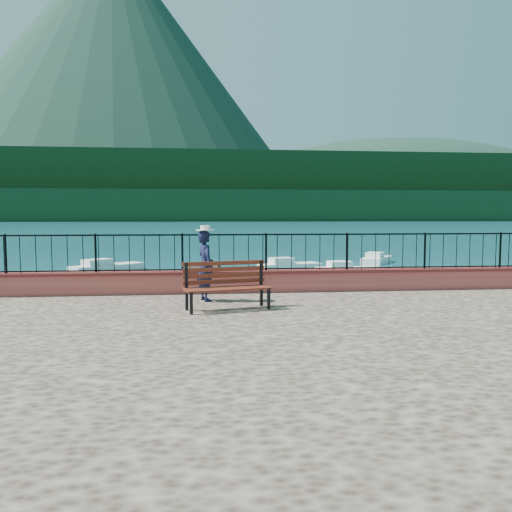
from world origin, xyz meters
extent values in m
plane|color=#19596B|center=(0.00, 0.00, 0.00)|extent=(2000.00, 2000.00, 0.00)
cube|color=#CA5B49|center=(0.00, 3.70, 1.49)|extent=(28.00, 0.46, 0.58)
cube|color=black|center=(0.00, 3.70, 2.25)|extent=(27.00, 0.05, 0.95)
cube|color=#2D231C|center=(-2.00, 12.00, 0.15)|extent=(2.00, 16.00, 0.30)
cube|color=black|center=(0.00, 300.00, 9.00)|extent=(900.00, 60.00, 18.00)
cube|color=black|center=(0.00, 360.00, 22.00)|extent=(900.00, 120.00, 44.00)
cone|color=#142D23|center=(-120.00, 700.00, 190.00)|extent=(560.00, 560.00, 380.00)
ellipsoid|color=#142D23|center=(220.00, 560.00, 0.00)|extent=(448.00, 384.00, 180.00)
cube|color=black|center=(-1.44, 1.23, 1.43)|extent=(1.94, 0.98, 0.46)
cube|color=maroon|center=(-1.50, 1.51, 1.95)|extent=(1.83, 0.50, 0.57)
imported|color=black|center=(-1.91, 2.45, 2.04)|extent=(0.59, 0.71, 1.68)
cylinder|color=white|center=(-1.91, 2.45, 2.94)|extent=(0.44, 0.44, 0.12)
cube|color=white|center=(-4.57, 8.56, 0.40)|extent=(4.35, 2.66, 0.80)
cube|color=white|center=(2.75, 8.91, 0.40)|extent=(3.78, 1.42, 0.80)
cube|color=white|center=(5.89, 16.83, 0.40)|extent=(3.48, 1.50, 0.80)
cube|color=silver|center=(-7.44, 19.98, 0.40)|extent=(4.09, 3.88, 0.80)
cube|color=silver|center=(3.14, 19.54, 0.40)|extent=(3.90, 2.27, 0.80)
cube|color=white|center=(9.82, 23.40, 0.40)|extent=(3.02, 3.60, 0.80)
camera|label=1|loc=(-1.97, -9.38, 3.23)|focal=35.00mm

